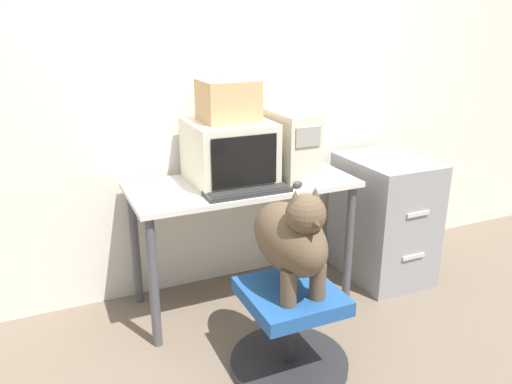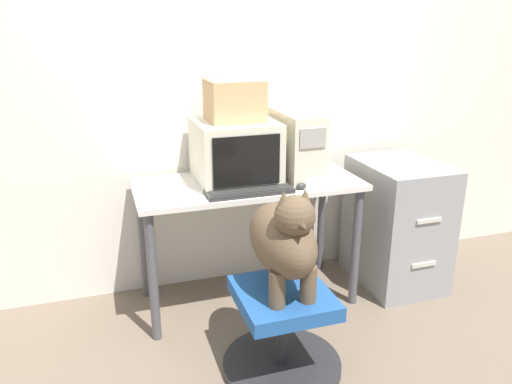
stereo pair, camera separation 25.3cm
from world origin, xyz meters
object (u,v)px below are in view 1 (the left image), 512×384
(crt_monitor, at_px, (229,152))
(filing_cabinet, at_px, (383,218))
(keyboard, at_px, (248,191))
(cardboard_box, at_px, (228,101))
(dog, at_px, (292,237))
(pc_tower, at_px, (287,143))
(office_chair, at_px, (290,330))

(crt_monitor, bearing_deg, filing_cabinet, -5.90)
(keyboard, height_order, cardboard_box, cardboard_box)
(crt_monitor, height_order, dog, crt_monitor)
(crt_monitor, bearing_deg, dog, -88.09)
(crt_monitor, xyz_separation_m, cardboard_box, (-0.00, 0.00, 0.28))
(pc_tower, relative_size, dog, 0.92)
(pc_tower, bearing_deg, crt_monitor, 177.81)
(crt_monitor, height_order, office_chair, crt_monitor)
(crt_monitor, height_order, pc_tower, pc_tower)
(keyboard, bearing_deg, crt_monitor, 91.84)
(office_chair, bearing_deg, dog, 90.00)
(crt_monitor, distance_m, pc_tower, 0.36)
(crt_monitor, height_order, filing_cabinet, crt_monitor)
(keyboard, xyz_separation_m, dog, (0.02, -0.47, -0.07))
(office_chair, distance_m, dog, 0.49)
(pc_tower, distance_m, dog, 0.81)
(office_chair, xyz_separation_m, dog, (-0.00, 0.00, 0.49))
(filing_cabinet, bearing_deg, keyboard, -172.33)
(office_chair, bearing_deg, cardboard_box, 91.89)
(crt_monitor, bearing_deg, cardboard_box, 90.00)
(keyboard, bearing_deg, cardboard_box, 91.81)
(dog, bearing_deg, crt_monitor, 91.91)
(crt_monitor, distance_m, keyboard, 0.29)
(dog, height_order, filing_cabinet, dog)
(keyboard, distance_m, cardboard_box, 0.51)
(office_chair, height_order, dog, dog)
(crt_monitor, relative_size, dog, 0.86)
(filing_cabinet, distance_m, cardboard_box, 1.31)
(filing_cabinet, bearing_deg, crt_monitor, 174.10)
(office_chair, height_order, cardboard_box, cardboard_box)
(dog, relative_size, cardboard_box, 1.83)
(crt_monitor, distance_m, filing_cabinet, 1.16)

